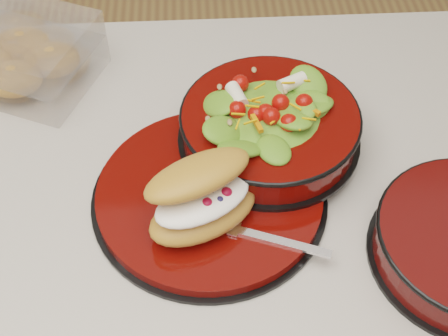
{
  "coord_description": "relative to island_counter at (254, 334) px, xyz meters",
  "views": [
    {
      "loc": [
        -0.09,
        -0.52,
        1.55
      ],
      "look_at": [
        -0.06,
        -0.0,
        0.94
      ],
      "focal_mm": 50.0,
      "sensor_mm": 36.0,
      "label": 1
    }
  ],
  "objects": [
    {
      "name": "dinner_plate",
      "position": [
        -0.08,
        -0.02,
        0.46
      ],
      "size": [
        0.31,
        0.31,
        0.02
      ],
      "rotation": [
        0.0,
        0.0,
        -0.04
      ],
      "color": "black",
      "rests_on": "island_counter"
    },
    {
      "name": "fork",
      "position": [
        -0.01,
        -0.1,
        0.47
      ],
      "size": [
        0.15,
        0.07,
        0.0
      ],
      "rotation": [
        0.0,
        0.0,
        1.21
      ],
      "color": "silver",
      "rests_on": "dinner_plate"
    },
    {
      "name": "salad_bowl",
      "position": [
        0.01,
        0.06,
        0.5
      ],
      "size": [
        0.25,
        0.25,
        0.1
      ],
      "rotation": [
        0.0,
        0.0,
        0.26
      ],
      "color": "black",
      "rests_on": "dinner_plate"
    },
    {
      "name": "croissant",
      "position": [
        -0.09,
        -0.06,
        0.51
      ],
      "size": [
        0.16,
        0.15,
        0.09
      ],
      "rotation": [
        0.0,
        0.0,
        0.48
      ],
      "color": "#C27E3B",
      "rests_on": "dinner_plate"
    },
    {
      "name": "island_counter",
      "position": [
        0.0,
        0.0,
        0.0
      ],
      "size": [
        1.24,
        0.74,
        0.9
      ],
      "color": "silver",
      "rests_on": "ground"
    },
    {
      "name": "pastry_box",
      "position": [
        -0.36,
        0.24,
        0.49
      ],
      "size": [
        0.27,
        0.24,
        0.09
      ],
      "rotation": [
        0.0,
        0.0,
        -0.41
      ],
      "color": "white",
      "rests_on": "island_counter"
    }
  ]
}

